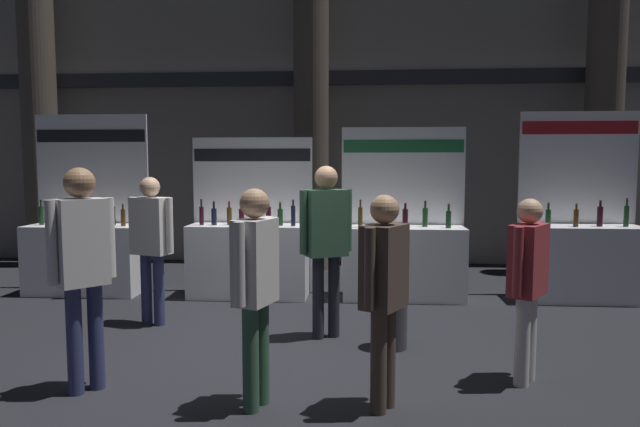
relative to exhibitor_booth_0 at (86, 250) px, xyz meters
The scene contains 13 objects.
ground_plane 3.81m from the exhibitor_booth_0, 34.97° to the right, with size 29.12×29.12×0.00m, color black.
hall_colonnade 4.78m from the exhibitor_booth_0, 41.75° to the left, with size 14.56×1.24×6.21m.
exhibitor_booth_0 is the anchor object (origin of this frame).
exhibitor_booth_1 2.39m from the exhibitor_booth_0, ahead, with size 1.73×0.66×2.24m.
exhibitor_booth_2 4.55m from the exhibitor_booth_0, ahead, with size 1.73×0.66×2.38m.
exhibitor_booth_3 6.97m from the exhibitor_booth_0, ahead, with size 1.60×0.66×2.59m.
trash_bin 4.78m from the exhibitor_booth_0, 26.47° to the right, with size 0.32×0.32×0.60m.
visitor_1 2.19m from the exhibitor_booth_0, 43.88° to the right, with size 0.58×0.36×1.72m.
visitor_2 4.82m from the exhibitor_booth_0, 48.76° to the right, with size 0.33×0.50×1.68m.
visitor_4 6.13m from the exhibitor_booth_0, 28.91° to the right, with size 0.41×0.49×1.58m.
visitor_6 3.85m from the exhibitor_booth_0, 63.28° to the right, with size 0.42×0.43×1.84m.
visitor_7 4.06m from the exhibitor_booth_0, 27.12° to the right, with size 0.54×0.41×1.84m.
visitor_8 5.48m from the exhibitor_booth_0, 40.89° to the right, with size 0.39×0.46×1.64m.
Camera 1 is at (0.88, -5.57, 1.87)m, focal length 31.49 mm.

